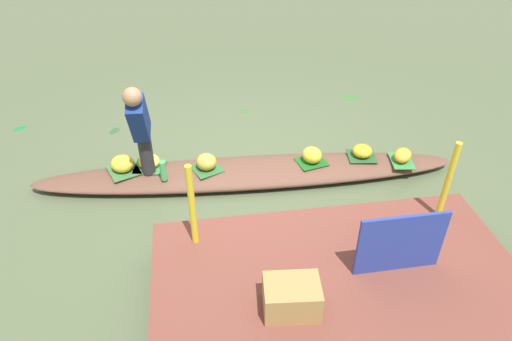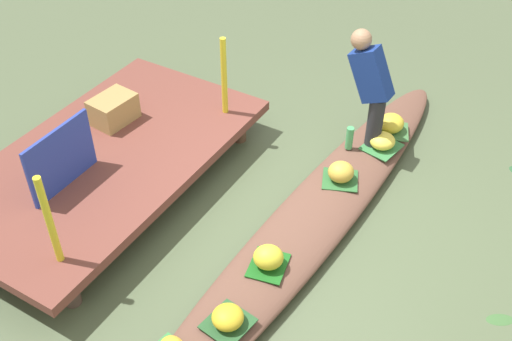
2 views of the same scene
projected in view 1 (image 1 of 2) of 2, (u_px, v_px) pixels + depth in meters
The scene contains 25 objects.
canal_water at pixel (247, 179), 5.70m from camera, with size 40.00×40.00×0.00m, color #505E41.
dock_platform at pixel (338, 279), 3.97m from camera, with size 3.20×1.80×0.38m.
vendor_boat at pixel (247, 173), 5.65m from camera, with size 5.18×0.68×0.19m, color brown.
leaf_mat_0 at pixel (150, 166), 5.58m from camera, with size 0.36×0.33×0.01m, color #367941.
banana_bunch_0 at pixel (149, 161), 5.54m from camera, with size 0.26×0.25×0.16m, color #F3D94A.
leaf_mat_1 at pixel (207, 168), 5.55m from camera, with size 0.33×0.32×0.01m, color #2E6732.
banana_bunch_1 at pixel (206, 162), 5.49m from camera, with size 0.24×0.25×0.20m, color gold.
leaf_mat_2 at pixel (124, 170), 5.52m from camera, with size 0.38×0.34×0.01m, color #3C6E3C.
banana_bunch_2 at pixel (122, 164), 5.46m from camera, with size 0.27×0.26×0.19m, color yellow.
leaf_mat_3 at pixel (401, 161), 5.69m from camera, with size 0.38×0.26×0.01m, color #358440.
banana_bunch_3 at pixel (403, 155), 5.64m from camera, with size 0.27×0.20×0.16m, color gold.
leaf_mat_4 at pixel (311, 162), 5.66m from camera, with size 0.35×0.30×0.01m, color #195F1C.
banana_bunch_4 at pixel (312, 155), 5.61m from camera, with size 0.25×0.23×0.20m, color yellow.
leaf_mat_5 at pixel (361, 156), 5.77m from camera, with size 0.34×0.32×0.01m, color #26522A.
banana_bunch_5 at pixel (362, 151), 5.73m from camera, with size 0.24×0.24×0.15m, color gold.
vendor_person at pixel (140, 126), 5.02m from camera, with size 0.21×0.48×1.22m.
water_bottle at pixel (163, 171), 5.30m from camera, with size 0.08×0.08×0.25m, color #48A762.
market_banner at pixel (401, 244), 3.83m from camera, with size 0.76×0.03×0.60m, color #283C9D.
railing_post_west at pixel (448, 181), 4.32m from camera, with size 0.06×0.06×0.85m, color yellow.
railing_post_east at pixel (192, 206), 4.03m from camera, with size 0.06×0.06×0.85m, color yellow.
produce_crate at pixel (292, 297), 3.57m from camera, with size 0.44×0.32×0.28m, color #A4824A.
drifting_plant_0 at pixel (245, 111), 7.14m from camera, with size 0.23×0.12×0.01m, color #3C6634.
drifting_plant_1 at pixel (19, 129), 6.71m from camera, with size 0.21×0.12×0.01m, color #197540.
drifting_plant_2 at pixel (351, 98), 7.52m from camera, with size 0.31×0.20×0.01m, color #376E32.
drifting_plant_3 at pixel (114, 131), 6.66m from camera, with size 0.20×0.13×0.01m, color #2A5831.
Camera 1 is at (0.58, 4.56, 3.39)m, focal length 32.20 mm.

